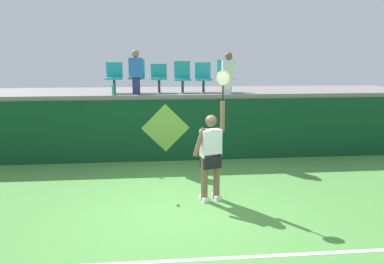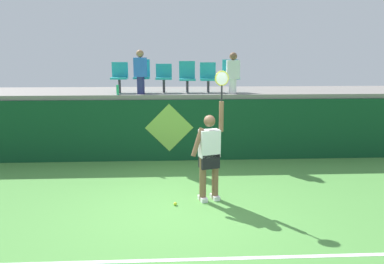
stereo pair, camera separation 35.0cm
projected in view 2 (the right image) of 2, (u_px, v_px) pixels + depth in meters
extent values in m
plane|color=#519342|center=(179.00, 212.00, 6.83)|extent=(40.00, 40.00, 0.00)
cube|color=#0F4223|center=(177.00, 130.00, 10.02)|extent=(13.82, 0.20, 1.63)
cube|color=gray|center=(176.00, 92.00, 10.99)|extent=(13.82, 2.46, 0.12)
cube|color=white|center=(181.00, 260.00, 5.24)|extent=(12.44, 0.08, 0.01)
cube|color=white|center=(203.00, 199.00, 7.35)|extent=(0.19, 0.28, 0.08)
cube|color=white|center=(215.00, 197.00, 7.43)|extent=(0.19, 0.28, 0.08)
cylinder|color=brown|center=(203.00, 179.00, 7.26)|extent=(0.13, 0.13, 0.88)
cylinder|color=brown|center=(215.00, 178.00, 7.35)|extent=(0.13, 0.13, 0.88)
cube|color=black|center=(209.00, 161.00, 7.23)|extent=(0.41, 0.32, 0.28)
cube|color=white|center=(209.00, 143.00, 7.16)|extent=(0.43, 0.32, 0.52)
sphere|color=brown|center=(210.00, 121.00, 7.08)|extent=(0.22, 0.22, 0.22)
cylinder|color=brown|center=(198.00, 142.00, 7.08)|extent=(0.27, 0.16, 0.55)
cylinder|color=brown|center=(221.00, 117.00, 7.14)|extent=(0.09, 0.09, 0.58)
cylinder|color=black|center=(222.00, 93.00, 7.05)|extent=(0.03, 0.03, 0.30)
torus|color=gold|center=(222.00, 78.00, 6.99)|extent=(0.28, 0.10, 0.28)
ellipsoid|color=silver|center=(222.00, 78.00, 6.99)|extent=(0.23, 0.08, 0.24)
sphere|color=#D1E533|center=(175.00, 204.00, 7.11)|extent=(0.07, 0.07, 0.07)
cylinder|color=#26B272|center=(118.00, 90.00, 9.78)|extent=(0.07, 0.07, 0.26)
cylinder|color=#38383D|center=(120.00, 86.00, 10.30)|extent=(0.07, 0.07, 0.37)
cube|color=teal|center=(119.00, 78.00, 10.26)|extent=(0.44, 0.42, 0.05)
cube|color=teal|center=(120.00, 69.00, 10.40)|extent=(0.44, 0.04, 0.40)
cylinder|color=#38383D|center=(142.00, 86.00, 10.33)|extent=(0.07, 0.07, 0.38)
cube|color=teal|center=(142.00, 78.00, 10.28)|extent=(0.44, 0.42, 0.05)
cube|color=teal|center=(142.00, 68.00, 10.42)|extent=(0.44, 0.04, 0.47)
cylinder|color=#38383D|center=(164.00, 86.00, 10.36)|extent=(0.07, 0.07, 0.36)
cube|color=teal|center=(164.00, 78.00, 10.32)|extent=(0.44, 0.42, 0.05)
cube|color=teal|center=(164.00, 70.00, 10.46)|extent=(0.44, 0.04, 0.37)
cylinder|color=#38383D|center=(187.00, 86.00, 10.40)|extent=(0.07, 0.07, 0.33)
cube|color=teal|center=(187.00, 80.00, 10.36)|extent=(0.44, 0.42, 0.05)
cube|color=teal|center=(187.00, 70.00, 10.49)|extent=(0.44, 0.04, 0.47)
cylinder|color=#38383D|center=(208.00, 86.00, 10.42)|extent=(0.07, 0.07, 0.33)
cube|color=teal|center=(208.00, 80.00, 10.39)|extent=(0.44, 0.42, 0.05)
cube|color=teal|center=(208.00, 70.00, 10.52)|extent=(0.44, 0.04, 0.44)
cylinder|color=#38383D|center=(231.00, 86.00, 10.45)|extent=(0.07, 0.07, 0.36)
cube|color=teal|center=(231.00, 78.00, 10.41)|extent=(0.44, 0.42, 0.05)
cube|color=teal|center=(230.00, 68.00, 10.54)|extent=(0.44, 0.04, 0.48)
cylinder|color=navy|center=(141.00, 85.00, 10.00)|extent=(0.20, 0.20, 0.45)
cube|color=blue|center=(140.00, 67.00, 9.90)|extent=(0.34, 0.20, 0.50)
sphere|color=#A87A56|center=(140.00, 54.00, 9.83)|extent=(0.20, 0.20, 0.20)
cylinder|color=white|center=(233.00, 86.00, 10.12)|extent=(0.20, 0.20, 0.39)
cube|color=white|center=(233.00, 70.00, 10.03)|extent=(0.34, 0.20, 0.49)
sphere|color=brown|center=(233.00, 56.00, 9.96)|extent=(0.21, 0.21, 0.21)
cube|color=#0F4223|center=(170.00, 161.00, 10.08)|extent=(0.90, 0.01, 0.00)
plane|color=#8CC64C|center=(169.00, 128.00, 9.89)|extent=(1.27, 0.00, 1.27)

